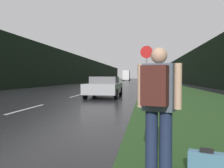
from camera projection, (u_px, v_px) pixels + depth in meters
The scene contains 12 objects.
grass_verge at pixel (160, 85), 39.79m from camera, with size 6.00×240.00×0.02m, color #26471E.
lane_stripe_b at pixel (27, 109), 9.46m from camera, with size 0.12×3.00×0.01m, color silver.
lane_stripe_c at pixel (77, 96), 16.39m from camera, with size 0.12×3.00×0.01m, color silver.
lane_stripe_d at pixel (97, 90), 23.32m from camera, with size 0.12×3.00×0.01m, color silver.
lane_stripe_e at pixel (108, 87), 30.25m from camera, with size 0.12×3.00×0.01m, color silver.
treeline_far_side at pixel (77, 70), 52.01m from camera, with size 2.00×140.00×5.91m, color black.
treeline_near_side at pixel (187, 70), 48.78m from camera, with size 2.00×140.00×5.68m, color black.
stop_sign at pixel (146, 67), 12.85m from camera, with size 0.67×0.07×2.98m.
hitchhiker_with_backpack at pixel (158, 102), 2.99m from camera, with size 0.55×0.48×1.64m.
suitcase at pixel (207, 165), 2.95m from camera, with size 0.46×0.27×0.37m.
car_passing_near at pixel (104, 87), 15.02m from camera, with size 2.02×4.16×1.31m.
delivery_truck at pixel (126, 75), 87.66m from camera, with size 2.50×7.10×3.80m.
Camera 1 is at (4.68, -0.51, 1.26)m, focal length 38.00 mm.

